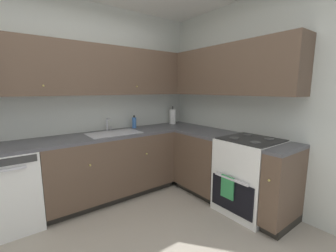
{
  "coord_description": "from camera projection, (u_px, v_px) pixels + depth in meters",
  "views": [
    {
      "loc": [
        -0.71,
        -1.46,
        1.47
      ],
      "look_at": [
        0.96,
        0.76,
        1.0
      ],
      "focal_mm": 23.61,
      "sensor_mm": 36.0,
      "label": 1
    }
  ],
  "objects": [
    {
      "name": "wall_right",
      "position": [
        265.0,
        103.0,
        2.71
      ],
      "size": [
        0.05,
        3.31,
        2.59
      ],
      "primitive_type": "cube",
      "color": "silver",
      "rests_on": "ground_plane"
    },
    {
      "name": "soap_bottle",
      "position": [
        134.0,
        123.0,
        3.34
      ],
      "size": [
        0.06,
        0.06,
        0.19
      ],
      "color": "#3F72BF",
      "rests_on": "countertop_back"
    },
    {
      "name": "lower_cabinets_back",
      "position": [
        111.0,
        166.0,
        3.01
      ],
      "size": [
        1.71,
        0.62,
        0.85
      ],
      "color": "brown",
      "rests_on": "ground_plane"
    },
    {
      "name": "countertop_back",
      "position": [
        110.0,
        135.0,
        2.93
      ],
      "size": [
        2.91,
        0.6,
        0.03
      ],
      "primitive_type": "cube",
      "color": "#4C4C51",
      "rests_on": "lower_cabinets_back"
    },
    {
      "name": "countertop_right",
      "position": [
        220.0,
        135.0,
        2.92
      ],
      "size": [
        0.6,
        1.56,
        0.03
      ],
      "color": "#4C4C51",
      "rests_on": "lower_cabinets_right"
    },
    {
      "name": "upper_cabinets_back",
      "position": [
        91.0,
        70.0,
        2.81
      ],
      "size": [
        2.59,
        0.34,
        0.63
      ],
      "color": "brown"
    },
    {
      "name": "oven_range",
      "position": [
        249.0,
        175.0,
        2.64
      ],
      "size": [
        0.68,
        0.62,
        1.04
      ],
      "color": "white",
      "rests_on": "ground_plane"
    },
    {
      "name": "sink",
      "position": [
        114.0,
        136.0,
        2.94
      ],
      "size": [
        0.67,
        0.4,
        0.1
      ],
      "color": "#B7B7BC",
      "rests_on": "countertop_back"
    },
    {
      "name": "lower_cabinets_right",
      "position": [
        219.0,
        167.0,
        2.99
      ],
      "size": [
        0.62,
        1.56,
        0.85
      ],
      "color": "brown",
      "rests_on": "ground_plane"
    },
    {
      "name": "upper_cabinets_right",
      "position": [
        221.0,
        71.0,
        2.97
      ],
      "size": [
        0.32,
        2.11,
        0.63
      ],
      "color": "brown"
    },
    {
      "name": "dishwasher",
      "position": [
        6.0,
        189.0,
        2.32
      ],
      "size": [
        0.6,
        0.63,
        0.85
      ],
      "color": "white",
      "rests_on": "ground_plane"
    },
    {
      "name": "wall_back",
      "position": [
        69.0,
        102.0,
        2.88
      ],
      "size": [
        3.82,
        0.05,
        2.59
      ],
      "primitive_type": "cube",
      "color": "silver",
      "rests_on": "ground_plane"
    },
    {
      "name": "paper_towel_roll",
      "position": [
        173.0,
        116.0,
        3.74
      ],
      "size": [
        0.11,
        0.11,
        0.31
      ],
      "color": "white",
      "rests_on": "countertop_back"
    },
    {
      "name": "faucet",
      "position": [
        108.0,
        123.0,
        3.08
      ],
      "size": [
        0.07,
        0.16,
        0.18
      ],
      "color": "silver",
      "rests_on": "countertop_back"
    }
  ]
}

